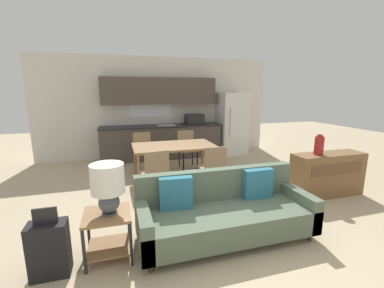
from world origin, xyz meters
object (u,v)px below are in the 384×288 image
at_px(refrigerator, 232,124).
at_px(dining_chair_near_left, 155,172).
at_px(suitcase, 49,249).
at_px(credenza, 327,174).
at_px(dining_table, 174,148).
at_px(vase, 319,145).
at_px(couch, 224,212).
at_px(table_lamp, 108,184).
at_px(dining_chair_far_left, 143,150).
at_px(dining_chair_far_right, 187,147).
at_px(dining_chair_near_right, 213,166).
at_px(side_table, 108,227).

relative_size(refrigerator, dining_chair_near_left, 2.01).
distance_m(refrigerator, suitcase, 5.71).
distance_m(credenza, dining_chair_near_left, 2.99).
bearing_deg(dining_chair_near_left, dining_table, -128.05).
bearing_deg(credenza, suitcase, -168.43).
bearing_deg(vase, couch, -161.30).
bearing_deg(credenza, table_lamp, -168.53).
height_order(couch, credenza, couch).
xyz_separation_m(refrigerator, credenza, (0.30, -3.27, -0.50)).
distance_m(vase, dining_chair_far_left, 3.60).
height_order(refrigerator, vase, refrigerator).
height_order(dining_table, couch, couch).
height_order(dining_table, dining_chair_far_right, dining_chair_far_right).
bearing_deg(dining_chair_far_left, refrigerator, 13.64).
height_order(table_lamp, dining_chair_near_right, table_lamp).
xyz_separation_m(table_lamp, dining_chair_far_right, (1.72, 3.08, -0.36)).
relative_size(refrigerator, credenza, 1.36).
bearing_deg(dining_chair_far_right, vase, -57.44).
bearing_deg(dining_chair_near_right, dining_chair_far_right, -90.27).
xyz_separation_m(credenza, dining_chair_far_left, (-2.93, 2.35, 0.11)).
xyz_separation_m(dining_chair_far_right, dining_chair_near_right, (0.00, -1.68, 0.00)).
distance_m(dining_table, dining_chair_far_left, 1.02).
distance_m(side_table, suitcase, 0.58).
distance_m(side_table, vase, 3.52).
distance_m(dining_chair_far_right, suitcase, 3.96).
relative_size(credenza, vase, 3.78).
relative_size(credenza, dining_chair_near_right, 1.49).
xyz_separation_m(vase, dining_chair_far_left, (-2.69, 2.36, -0.42)).
xyz_separation_m(table_lamp, dining_chair_far_left, (0.68, 3.09, -0.36)).
height_order(vase, dining_chair_far_right, vase).
xyz_separation_m(dining_chair_near_right, suitcase, (-2.31, -1.53, -0.20)).
bearing_deg(refrigerator, table_lamp, -129.62).
bearing_deg(side_table, suitcase, -165.21).
bearing_deg(dining_chair_far_right, credenza, -53.56).
bearing_deg(dining_chair_near_left, dining_chair_far_right, -127.96).
xyz_separation_m(couch, credenza, (2.26, 0.69, 0.05)).
bearing_deg(side_table, couch, 1.03).
height_order(credenza, dining_chair_near_right, dining_chair_near_right).
xyz_separation_m(refrigerator, dining_chair_far_right, (-1.59, -0.93, -0.38)).
relative_size(dining_chair_far_left, dining_chair_near_right, 1.00).
xyz_separation_m(dining_chair_far_right, dining_chair_far_left, (-1.04, 0.00, 0.00)).
bearing_deg(credenza, dining_table, 148.22).
bearing_deg(credenza, couch, -163.05).
relative_size(couch, vase, 6.31).
height_order(dining_chair_near_left, suitcase, dining_chair_near_left).
bearing_deg(dining_table, table_lamp, -118.48).
distance_m(table_lamp, dining_chair_far_left, 3.18).
bearing_deg(side_table, dining_chair_far_right, 60.18).
bearing_deg(dining_chair_far_left, dining_chair_near_right, -63.92).
bearing_deg(side_table, credenza, 11.08).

